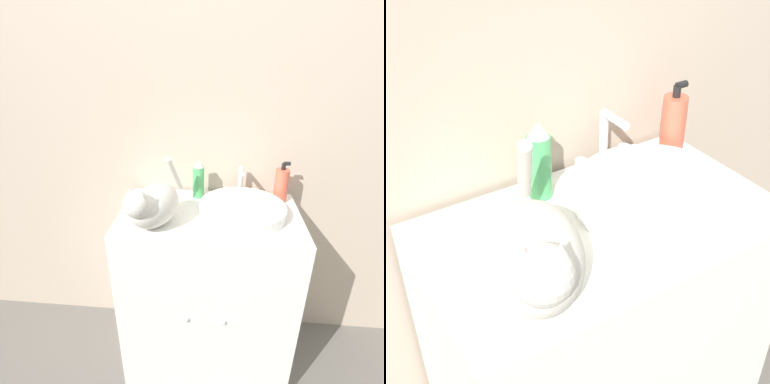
# 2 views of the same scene
# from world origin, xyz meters

# --- Properties ---
(wall_back) EXTENTS (6.00, 0.05, 2.50)m
(wall_back) POSITION_xyz_m (0.00, 0.52, 1.25)
(wall_back) COLOR #C6B29E
(wall_back) RESTS_ON ground_plane
(vanity_cabinet) EXTENTS (0.81, 0.49, 0.91)m
(vanity_cabinet) POSITION_xyz_m (0.00, 0.24, 0.46)
(vanity_cabinet) COLOR white
(vanity_cabinet) RESTS_ON ground_plane
(sink_basin) EXTENTS (0.38, 0.38, 0.05)m
(sink_basin) POSITION_xyz_m (0.14, 0.23, 0.94)
(sink_basin) COLOR white
(sink_basin) RESTS_ON vanity_cabinet
(faucet) EXTENTS (0.17, 0.11, 0.16)m
(faucet) POSITION_xyz_m (0.14, 0.43, 0.98)
(faucet) COLOR silver
(faucet) RESTS_ON vanity_cabinet
(cat) EXTENTS (0.26, 0.39, 0.26)m
(cat) POSITION_xyz_m (-0.23, 0.11, 1.01)
(cat) COLOR silver
(cat) RESTS_ON vanity_cabinet
(soap_bottle) EXTENTS (0.06, 0.06, 0.20)m
(soap_bottle) POSITION_xyz_m (0.33, 0.39, 1.00)
(soap_bottle) COLOR #EF6047
(soap_bottle) RESTS_ON vanity_cabinet
(spray_bottle) EXTENTS (0.06, 0.06, 0.19)m
(spray_bottle) POSITION_xyz_m (-0.06, 0.40, 1.01)
(spray_bottle) COLOR #4CB266
(spray_bottle) RESTS_ON vanity_cabinet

